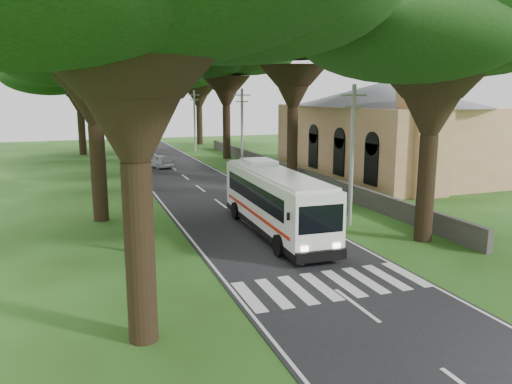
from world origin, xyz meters
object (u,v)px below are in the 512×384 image
object	(u,v)px
church	(383,122)
pole_near	(352,153)
distant_car_a	(159,161)
coach_bus	(275,200)
pedestrian	(137,235)
pole_mid	(242,130)
distant_car_c	(151,138)
pole_far	(195,120)

from	to	relation	value
church	pole_near	world-z (taller)	church
church	distant_car_a	bearing A→B (deg)	149.42
coach_bus	distant_car_a	size ratio (longest dim) A/B	2.86
coach_bus	pedestrian	world-z (taller)	coach_bus
coach_bus	distant_car_a	distance (m)	27.03
pole_near	coach_bus	world-z (taller)	pole_near
pedestrian	pole_near	bearing A→B (deg)	-104.22
pole_mid	distant_car_c	bearing A→B (deg)	95.78
pole_far	pedestrian	xyz separation A→B (m)	(-12.17, -41.07, -3.34)
pole_mid	distant_car_c	xyz separation A→B (m)	(-3.58, 35.36, -3.50)
church	pole_far	xyz separation A→B (m)	(-12.36, 24.45, -0.73)
pole_mid	coach_bus	size ratio (longest dim) A/B	0.69
pole_far	distant_car_a	size ratio (longest dim) A/B	1.97
pedestrian	coach_bus	bearing A→B (deg)	-101.80
church	pole_near	bearing A→B (deg)	-128.50
church	pole_mid	bearing A→B (deg)	160.19
pole_near	pedestrian	bearing A→B (deg)	-174.96
church	pole_near	size ratio (longest dim) A/B	3.00
pole_far	coach_bus	distance (m)	40.44
pole_mid	distant_car_a	size ratio (longest dim) A/B	1.97
pole_mid	pedestrian	bearing A→B (deg)	-120.00
church	pole_mid	size ratio (longest dim) A/B	3.00
pedestrian	pole_far	bearing A→B (deg)	-35.77
pole_near	coach_bus	bearing A→B (deg)	-178.84
pole_near	pedestrian	distance (m)	12.66
pole_far	church	bearing A→B (deg)	-63.18
distant_car_c	pole_mid	bearing A→B (deg)	102.65
coach_bus	church	bearing A→B (deg)	44.23
church	pole_mid	world-z (taller)	church
church	coach_bus	world-z (taller)	church
pole_near	distant_car_a	distance (m)	27.89
coach_bus	distant_car_c	size ratio (longest dim) A/B	2.58
pole_near	distant_car_a	bearing A→B (deg)	104.11
pole_near	pole_far	distance (m)	40.00
pole_far	pedestrian	bearing A→B (deg)	-106.50
pole_near	distant_car_a	size ratio (longest dim) A/B	1.97
pole_far	distant_car_c	size ratio (longest dim) A/B	1.78
pole_near	pole_mid	bearing A→B (deg)	90.00
distant_car_c	pedestrian	distance (m)	57.09
pedestrian	distant_car_c	bearing A→B (deg)	-27.92
coach_bus	distant_car_c	xyz separation A→B (m)	(1.12, 55.46, -1.15)
pole_far	pedestrian	world-z (taller)	pole_far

